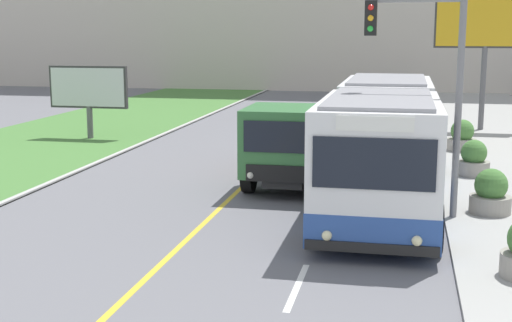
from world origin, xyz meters
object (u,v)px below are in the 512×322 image
planter_round_far (462,137)px  planter_round_second (491,194)px  billboard_large (487,21)px  planter_round_third (474,160)px  dump_truck (295,144)px  car_distant (386,112)px  traffic_light_mast (430,70)px  billboard_small (88,89)px  city_bus (383,142)px

planter_round_far → planter_round_second: bearing=-89.9°
billboard_large → planter_round_third: size_ratio=5.87×
dump_truck → planter_round_second: (5.16, -2.48, -0.65)m
billboard_large → planter_round_third: billboard_large is taller
car_distant → traffic_light_mast: bearing=-85.2°
billboard_large → billboard_small: (-16.02, -5.64, -2.75)m
planter_round_third → planter_round_second: bearing=-90.0°
planter_round_third → planter_round_far: bearing=90.1°
car_distant → planter_round_third: car_distant is taller
billboard_small → car_distant: bearing=27.7°
billboard_large → planter_round_far: 7.46m
billboard_small → planter_round_far: (14.79, -0.38, -1.47)m
car_distant → billboard_small: billboard_small is taller
dump_truck → billboard_small: bearing=143.5°
car_distant → planter_round_third: (2.96, -11.20, -0.13)m
dump_truck → billboard_large: billboard_large is taller
planter_round_second → planter_round_far: 9.22m
traffic_light_mast → billboard_small: 16.73m
car_distant → billboard_large: (4.18, -0.58, 4.12)m
planter_round_second → planter_round_third: size_ratio=0.99×
dump_truck → planter_round_third: bearing=22.4°
car_distant → planter_round_far: bearing=-65.9°
dump_truck → billboard_large: bearing=63.4°
city_bus → planter_round_second: size_ratio=10.64×
city_bus → planter_round_third: 4.33m
planter_round_far → billboard_small: bearing=178.5°
car_distant → planter_round_third: bearing=-75.2°
car_distant → billboard_small: bearing=-152.3°
billboard_small → planter_round_far: size_ratio=2.90×
city_bus → planter_round_far: bearing=71.6°
dump_truck → planter_round_far: bearing=52.6°
dump_truck → car_distant: dump_truck is taller
dump_truck → billboard_small: billboard_small is taller
billboard_small → planter_round_far: 14.87m
planter_round_far → traffic_light_mast: bearing=-99.1°
dump_truck → traffic_light_mast: bearing=-40.1°
city_bus → planter_round_far: 8.38m
billboard_large → city_bus: bearing=-105.5°
billboard_large → planter_round_far: (-1.24, -6.01, -4.23)m
billboard_large → planter_round_far: size_ratio=5.60×
traffic_light_mast → billboard_small: (-13.23, 10.14, -1.47)m
planter_round_third → planter_round_far: 4.61m
city_bus → planter_round_third: (2.63, 3.30, -0.97)m
dump_truck → billboard_large: size_ratio=1.06×
car_distant → planter_round_far: size_ratio=3.74×
city_bus → planter_round_third: bearing=51.4°
billboard_large → planter_round_second: (-1.23, -15.23, -4.25)m
planter_round_third → city_bus: bearing=-128.6°
billboard_large → planter_round_second: billboard_large is taller
dump_truck → planter_round_second: 5.76m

